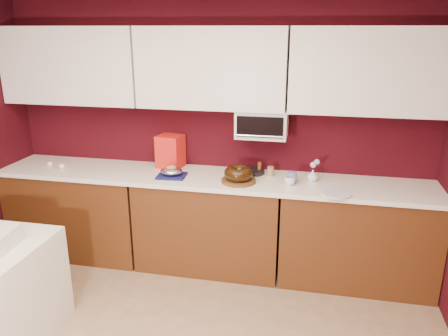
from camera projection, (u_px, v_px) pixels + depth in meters
name	position (u px, v px, depth m)	size (l,w,h in m)	color
wall_back	(216.00, 131.00, 4.14)	(4.00, 0.02, 2.50)	#36070D
base_cabinet_left	(80.00, 212.00, 4.36)	(1.31, 0.58, 0.86)	#4F290F
base_cabinet_center	(210.00, 223.00, 4.10)	(1.31, 0.58, 0.86)	#4F290F
base_cabinet_right	(357.00, 237.00, 3.84)	(1.31, 0.58, 0.86)	#4F290F
countertop	(209.00, 178.00, 3.97)	(4.00, 0.62, 0.04)	white
upper_cabinet_left	(73.00, 65.00, 4.06)	(1.31, 0.33, 0.70)	white
upper_cabinet_center	(212.00, 68.00, 3.80)	(1.31, 0.33, 0.70)	white
upper_cabinet_right	(371.00, 71.00, 3.54)	(1.31, 0.33, 0.70)	white
toaster_oven	(262.00, 123.00, 3.88)	(0.45, 0.30, 0.25)	white
toaster_oven_door	(260.00, 127.00, 3.73)	(0.40, 0.02, 0.18)	black
toaster_oven_handle	(259.00, 136.00, 3.74)	(0.02, 0.02, 0.42)	silver
cake_base	(239.00, 181.00, 3.80)	(0.30, 0.30, 0.03)	brown
bundt_cake	(239.00, 174.00, 3.78)	(0.25, 0.25, 0.10)	black
navy_towel	(172.00, 176.00, 3.94)	(0.25, 0.21, 0.02)	#151650
foil_ham_nest	(171.00, 171.00, 3.93)	(0.20, 0.17, 0.07)	silver
roasted_ham	(171.00, 168.00, 3.92)	(0.10, 0.08, 0.06)	tan
pandoro_box	(171.00, 151.00, 4.18)	(0.23, 0.21, 0.31)	red
dark_pan	(253.00, 171.00, 4.03)	(0.22, 0.22, 0.04)	black
coffee_mug	(290.00, 180.00, 3.72)	(0.08, 0.08, 0.09)	silver
blue_jar	(292.00, 177.00, 3.77)	(0.08, 0.08, 0.10)	navy
flower_vase	(313.00, 175.00, 3.82)	(0.08, 0.08, 0.11)	silver
flower_pink	(313.00, 165.00, 3.79)	(0.05, 0.05, 0.05)	pink
flower_blue	(317.00, 162.00, 3.80)	(0.05, 0.05, 0.05)	#81ADCE
china_plate	(336.00, 194.00, 3.52)	(0.24, 0.24, 0.01)	white
amber_bottle	(259.00, 168.00, 4.03)	(0.04, 0.04, 0.10)	brown
paper_cup	(271.00, 171.00, 3.96)	(0.06, 0.06, 0.09)	#986F45
egg_left	(62.00, 166.00, 4.17)	(0.06, 0.05, 0.05)	white
egg_right	(50.00, 164.00, 4.25)	(0.05, 0.04, 0.04)	white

